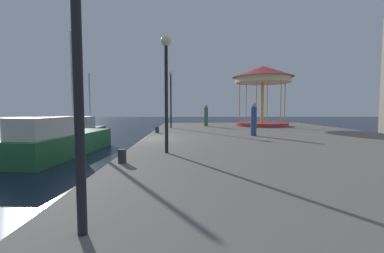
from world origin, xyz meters
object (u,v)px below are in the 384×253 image
(bollard_center, at_px, (122,156))
(person_mid_promenade, at_px, (254,120))
(person_by_the_water, at_px, (206,116))
(bollard_north, at_px, (157,130))
(carousel, at_px, (263,81))
(lamp_post_near_edge, at_px, (76,9))
(lamp_post_far_end, at_px, (171,89))
(sailboat_green, at_px, (61,141))
(lamp_post_mid_promenade, at_px, (166,73))
(sailboat_teal, at_px, (86,129))

(bollard_center, relative_size, person_mid_promenade, 0.21)
(person_mid_promenade, height_order, person_by_the_water, person_by_the_water)
(bollard_north, bearing_deg, person_by_the_water, 59.34)
(carousel, height_order, person_mid_promenade, carousel)
(lamp_post_near_edge, height_order, lamp_post_far_end, lamp_post_far_end)
(lamp_post_near_edge, height_order, bollard_north, lamp_post_near_edge)
(sailboat_green, distance_m, person_mid_promenade, 10.44)
(lamp_post_far_end, relative_size, bollard_center, 11.51)
(person_mid_promenade, bearing_deg, lamp_post_near_edge, -114.29)
(lamp_post_far_end, distance_m, bollard_center, 13.96)
(lamp_post_mid_promenade, xyz_separation_m, lamp_post_far_end, (-0.47, 11.97, 0.30))
(lamp_post_mid_promenade, relative_size, person_by_the_water, 2.13)
(lamp_post_near_edge, bearing_deg, bollard_center, 97.07)
(lamp_post_far_end, bearing_deg, sailboat_teal, 176.56)
(carousel, relative_size, bollard_north, 13.59)
(bollard_north, bearing_deg, lamp_post_mid_promenade, -81.46)
(sailboat_teal, relative_size, sailboat_green, 0.71)
(carousel, relative_size, lamp_post_mid_promenade, 1.33)
(lamp_post_near_edge, bearing_deg, person_by_the_water, 80.88)
(carousel, xyz_separation_m, lamp_post_far_end, (-8.13, -2.18, -0.92))
(lamp_post_far_end, bearing_deg, lamp_post_near_edge, -90.55)
(bollard_center, bearing_deg, lamp_post_near_edge, -82.93)
(lamp_post_near_edge, xyz_separation_m, bollard_center, (-0.53, 4.31, -2.56))
(sailboat_green, height_order, lamp_post_near_edge, sailboat_green)
(sailboat_teal, xyz_separation_m, carousel, (15.13, 1.76, 4.19))
(lamp_post_near_edge, distance_m, lamp_post_far_end, 17.95)
(bollard_north, relative_size, person_mid_promenade, 0.21)
(bollard_north, height_order, person_by_the_water, person_by_the_water)
(sailboat_teal, xyz_separation_m, person_mid_promenade, (12.13, -6.62, 1.05))
(lamp_post_near_edge, distance_m, bollard_center, 5.04)
(person_by_the_water, bearing_deg, sailboat_green, -129.12)
(carousel, xyz_separation_m, person_by_the_water, (-5.11, -0.26, -3.13))
(carousel, bearing_deg, person_mid_promenade, -109.67)
(bollard_north, xyz_separation_m, person_mid_promenade, (5.81, -1.89, 0.70))
(bollard_center, distance_m, person_by_the_water, 16.02)
(bollard_north, distance_m, person_mid_promenade, 6.15)
(lamp_post_near_edge, bearing_deg, sailboat_teal, 110.39)
(sailboat_green, distance_m, bollard_north, 5.80)
(lamp_post_mid_promenade, bearing_deg, person_mid_promenade, 51.06)
(sailboat_green, bearing_deg, sailboat_teal, 102.66)
(sailboat_teal, relative_size, lamp_post_mid_promenade, 1.31)
(carousel, bearing_deg, lamp_post_near_edge, -112.40)
(sailboat_teal, height_order, lamp_post_far_end, lamp_post_far_end)
(sailboat_teal, bearing_deg, carousel, 6.65)
(lamp_post_mid_promenade, bearing_deg, bollard_north, 98.54)
(lamp_post_near_edge, xyz_separation_m, person_mid_promenade, (5.30, 11.75, -1.86))
(sailboat_teal, xyz_separation_m, sailboat_green, (1.90, -8.47, 0.11))
(lamp_post_mid_promenade, height_order, lamp_post_far_end, lamp_post_far_end)
(lamp_post_mid_promenade, relative_size, bollard_center, 10.25)
(person_by_the_water, bearing_deg, lamp_post_mid_promenade, -100.39)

